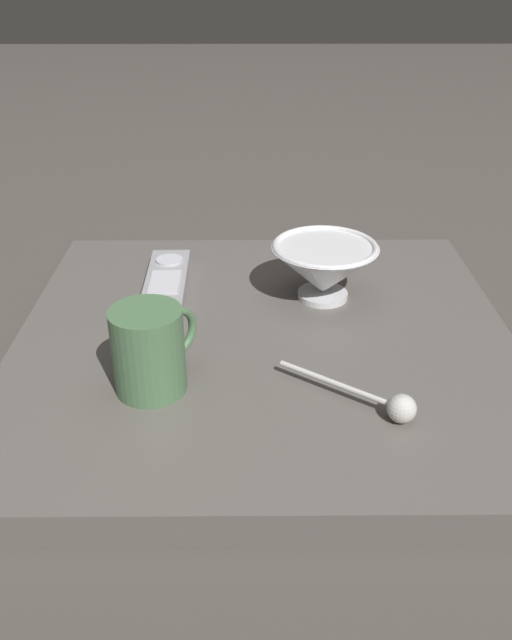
{
  "coord_description": "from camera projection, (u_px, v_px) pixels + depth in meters",
  "views": [
    {
      "loc": [
        0.69,
        -0.02,
        0.45
      ],
      "look_at": [
        0.0,
        -0.01,
        0.06
      ],
      "focal_mm": 37.19,
      "sensor_mm": 36.0,
      "label": 1
    }
  ],
  "objects": [
    {
      "name": "ground_plane",
      "position": [
        264.0,
        360.0,
        0.83
      ],
      "size": [
        6.0,
        6.0,
        0.0
      ],
      "primitive_type": "plane",
      "color": "#47423D"
    },
    {
      "name": "table",
      "position": [
        265.0,
        347.0,
        0.82
      ],
      "size": [
        0.59,
        0.6,
        0.04
      ],
      "color": "#5B5651",
      "rests_on": "ground"
    },
    {
      "name": "teaspoon",
      "position": [
        391.0,
        404.0,
        0.66
      ],
      "size": [
        0.1,
        0.13,
        0.03
      ],
      "color": "silver",
      "rests_on": "table"
    },
    {
      "name": "cereal_bowl",
      "position": [
        324.0,
        268.0,
        0.87
      ],
      "size": [
        0.14,
        0.14,
        0.08
      ],
      "color": "silver",
      "rests_on": "table"
    },
    {
      "name": "coffee_mug",
      "position": [
        150.0,
        350.0,
        0.69
      ],
      "size": [
        0.1,
        0.09,
        0.09
      ],
      "color": "#4C724C",
      "rests_on": "table"
    },
    {
      "name": "tv_remote_near",
      "position": [
        167.0,
        282.0,
        0.91
      ],
      "size": [
        0.17,
        0.06,
        0.02
      ],
      "color": "#9E9EA3",
      "rests_on": "table"
    }
  ]
}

